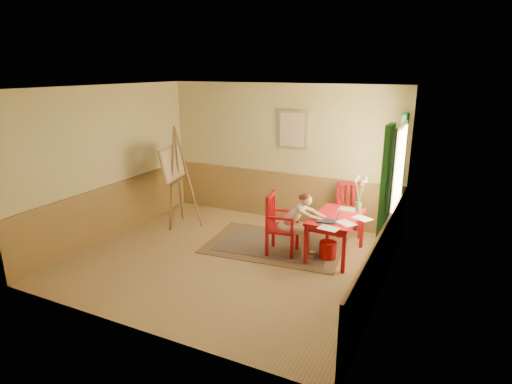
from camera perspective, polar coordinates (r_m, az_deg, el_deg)
The scene contains 14 objects.
room at distance 6.75m, azimuth -3.95°, elevation 1.93°, with size 5.04×4.54×2.84m.
wainscot at distance 7.69m, azimuth -0.88°, elevation -3.24°, with size 5.00×4.50×1.00m.
window at distance 7.04m, azimuth 18.15°, elevation 1.27°, with size 0.12×2.01×2.20m.
wall_portrait at distance 8.51m, azimuth 4.92°, elevation 8.34°, with size 0.60×0.05×0.76m.
rug at distance 7.71m, azimuth 2.56°, elevation -7.12°, with size 2.55×1.83×0.02m.
table at distance 7.19m, azimuth 10.75°, elevation -3.83°, with size 0.76×1.22×0.72m.
chair_left at distance 7.22m, azimuth 3.20°, elevation -4.36°, with size 0.55×0.53×1.06m.
chair_back at distance 8.27m, azimuth 12.34°, elevation -2.25°, with size 0.57×0.58×0.99m.
figure at distance 7.10m, azimuth 5.53°, elevation -3.98°, with size 0.85×0.42×1.12m.
laptop at distance 6.85m, azimuth 9.92°, elevation -3.66°, with size 0.37×0.25×0.21m.
papers at distance 7.02m, azimuth 12.09°, elevation -3.63°, with size 0.72×1.27×0.00m.
vase at distance 7.40m, azimuth 13.75°, elevation -0.42°, with size 0.20×0.31×0.62m.
wastebasket at distance 7.25m, azimuth 9.64°, elevation -7.72°, with size 0.28×0.28×0.30m, color red.
easel at distance 8.50m, azimuth -10.96°, elevation 3.24°, with size 0.75×0.90×2.02m.
Camera 1 is at (3.27, -5.67, 3.08)m, focal length 29.70 mm.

